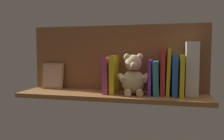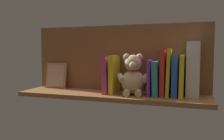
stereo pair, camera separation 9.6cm
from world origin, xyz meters
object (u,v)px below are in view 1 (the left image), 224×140
picture_frame_leaning (53,76)px  teddy_bear (133,76)px  book_0 (181,75)px  dictionary_thick_white (192,69)px

picture_frame_leaning → teddy_bear: bearing=171.9°
book_0 → picture_frame_leaning: 71.56cm
book_0 → teddy_bear: teddy_bear is taller
teddy_bear → picture_frame_leaning: teddy_bear is taller
book_0 → dictionary_thick_white: bearing=-154.3°
dictionary_thick_white → picture_frame_leaning: 76.38cm
dictionary_thick_white → teddy_bear: 28.59cm
dictionary_thick_white → book_0: size_ratio=1.32×
book_0 → teddy_bear: size_ratio=0.97×
book_0 → picture_frame_leaning: size_ratio=1.32×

